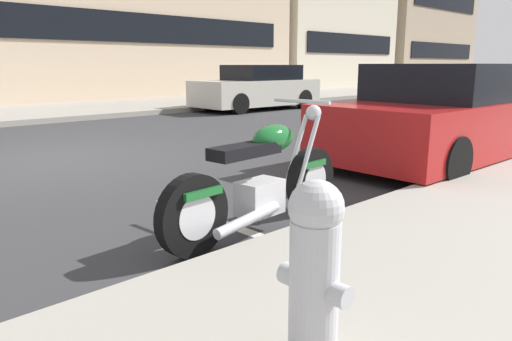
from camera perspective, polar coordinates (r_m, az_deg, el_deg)
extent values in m
plane|color=#333335|center=(7.98, -23.22, 1.14)|extent=(260.00, 260.00, 0.00)
cube|color=gray|center=(20.79, 1.48, 8.71)|extent=(120.00, 5.00, 0.14)
cube|color=silver|center=(4.42, -3.52, -6.37)|extent=(0.12, 2.20, 0.01)
cylinder|color=black|center=(4.73, 6.52, -1.15)|extent=(0.65, 0.16, 0.64)
cylinder|color=silver|center=(4.73, 6.52, -1.15)|extent=(0.36, 0.15, 0.35)
cylinder|color=black|center=(3.64, -7.54, -5.35)|extent=(0.65, 0.16, 0.64)
cylinder|color=silver|center=(3.64, -7.54, -5.35)|extent=(0.36, 0.15, 0.35)
cube|color=silver|center=(4.16, 0.43, -3.21)|extent=(0.42, 0.29, 0.30)
cube|color=black|center=(3.93, -1.30, 2.39)|extent=(0.70, 0.27, 0.10)
ellipsoid|color=#196028|center=(4.19, 2.07, 3.84)|extent=(0.50, 0.28, 0.24)
cube|color=#196028|center=(3.62, -7.02, -2.52)|extent=(0.37, 0.21, 0.06)
cube|color=#196028|center=(4.68, 6.43, 0.91)|extent=(0.33, 0.19, 0.06)
cylinder|color=silver|center=(4.59, 4.83, 2.48)|extent=(0.34, 0.07, 0.65)
cylinder|color=silver|center=(4.51, 6.25, 2.27)|extent=(0.34, 0.07, 0.65)
cylinder|color=silver|center=(4.47, 5.42, 8.21)|extent=(0.09, 0.62, 0.04)
sphere|color=silver|center=(4.64, 6.86, 6.84)|extent=(0.15, 0.15, 0.15)
cylinder|color=silver|center=(3.88, -0.96, -5.84)|extent=(0.71, 0.15, 0.16)
cube|color=#AD1919|center=(7.69, 21.47, 4.97)|extent=(4.33, 1.97, 0.76)
cube|color=black|center=(7.62, 21.78, 9.74)|extent=(2.06, 1.75, 0.52)
cylinder|color=black|center=(9.35, 20.70, 4.79)|extent=(0.63, 0.24, 0.62)
cylinder|color=black|center=(6.98, 9.84, 3.07)|extent=(0.63, 0.24, 0.62)
cylinder|color=black|center=(6.11, 22.29, 0.97)|extent=(0.63, 0.24, 0.62)
cylinder|color=black|center=(11.82, 26.14, 5.76)|extent=(0.63, 0.24, 0.62)
cube|color=beige|center=(15.77, 0.03, 9.28)|extent=(4.32, 1.84, 0.79)
cube|color=black|center=(15.91, 0.69, 11.59)|extent=(2.25, 1.66, 0.48)
cylinder|color=black|center=(14.25, -2.00, 7.95)|extent=(0.62, 0.23, 0.62)
cylinder|color=black|center=(15.50, -5.89, 8.26)|extent=(0.62, 0.23, 0.62)
cylinder|color=black|center=(16.23, 5.69, 8.45)|extent=(0.62, 0.23, 0.62)
cylinder|color=black|center=(17.33, 1.71, 8.75)|extent=(0.62, 0.23, 0.62)
cylinder|color=#B7B7BC|center=(2.17, 6.90, -14.08)|extent=(0.22, 0.22, 0.64)
sphere|color=#B7B7BC|center=(2.03, 7.18, -4.40)|extent=(0.24, 0.24, 0.24)
cylinder|color=#B7B7BC|center=(2.24, 4.10, -12.24)|extent=(0.10, 0.08, 0.10)
cylinder|color=#B7B7BC|center=(2.08, 9.99, -14.43)|extent=(0.10, 0.08, 0.10)
cube|color=black|center=(20.27, -10.83, 16.18)|extent=(12.42, 0.06, 1.10)
cube|color=black|center=(29.26, 11.40, 14.55)|extent=(8.01, 0.06, 1.10)
cube|color=tan|center=(41.22, 16.40, 17.72)|extent=(10.99, 8.01, 11.11)
cube|color=black|center=(39.12, 21.34, 13.12)|extent=(9.24, 0.06, 1.10)
cube|color=black|center=(39.36, 21.76, 18.12)|extent=(9.24, 0.06, 1.10)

